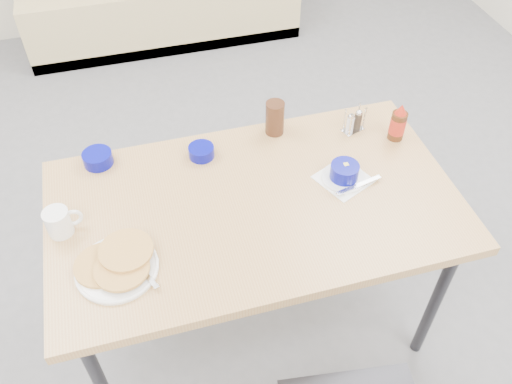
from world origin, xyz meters
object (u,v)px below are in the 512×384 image
object	(u,v)px
grits_setting	(344,174)
condiment_caddy	(354,123)
dining_table	(255,214)
syrup_bottle	(398,124)
pancake_plate	(117,265)
butter_bowl	(201,152)
coffee_mug	(59,222)
amber_tumbler	(275,118)
creamer_bowl	(98,158)

from	to	relation	value
grits_setting	condiment_caddy	bearing A→B (deg)	60.64
dining_table	syrup_bottle	size ratio (longest dim) A/B	8.94
dining_table	condiment_caddy	size ratio (longest dim) A/B	13.68
dining_table	pancake_plate	size ratio (longest dim) A/B	5.51
dining_table	butter_bowl	distance (m)	0.32
syrup_bottle	pancake_plate	bearing A→B (deg)	-162.96
coffee_mug	syrup_bottle	distance (m)	1.25
amber_tumbler	syrup_bottle	distance (m)	0.46
coffee_mug	condiment_caddy	xyz separation A→B (m)	(1.11, 0.22, -0.01)
syrup_bottle	butter_bowl	bearing A→B (deg)	172.48
coffee_mug	syrup_bottle	bearing A→B (deg)	6.26
coffee_mug	grits_setting	world-z (taller)	coffee_mug
dining_table	condiment_caddy	xyz separation A→B (m)	(0.47, 0.27, 0.10)
pancake_plate	dining_table	bearing A→B (deg)	17.82
pancake_plate	syrup_bottle	world-z (taller)	syrup_bottle
dining_table	condiment_caddy	distance (m)	0.55
pancake_plate	creamer_bowl	bearing A→B (deg)	92.31
dining_table	pancake_plate	distance (m)	0.51
condiment_caddy	butter_bowl	bearing A→B (deg)	160.19
dining_table	condiment_caddy	bearing A→B (deg)	29.38
amber_tumbler	grits_setting	bearing A→B (deg)	-63.30
grits_setting	amber_tumbler	size ratio (longest dim) A/B	1.73
dining_table	grits_setting	world-z (taller)	grits_setting
pancake_plate	amber_tumbler	xyz separation A→B (m)	(0.65, 0.49, 0.05)
dining_table	pancake_plate	xyz separation A→B (m)	(-0.48, -0.15, 0.08)
coffee_mug	pancake_plate	bearing A→B (deg)	-51.44
coffee_mug	creamer_bowl	distance (m)	0.33
creamer_bowl	condiment_caddy	size ratio (longest dim) A/B	1.05
amber_tumbler	pancake_plate	bearing A→B (deg)	-142.98
syrup_bottle	condiment_caddy	bearing A→B (deg)	148.14
coffee_mug	butter_bowl	size ratio (longest dim) A/B	1.27
butter_bowl	condiment_caddy	bearing A→B (deg)	-1.10
coffee_mug	amber_tumbler	world-z (taller)	amber_tumbler
condiment_caddy	amber_tumbler	bearing A→B (deg)	147.65
pancake_plate	amber_tumbler	world-z (taller)	amber_tumbler
condiment_caddy	syrup_bottle	world-z (taller)	syrup_bottle
pancake_plate	syrup_bottle	bearing A→B (deg)	17.04
butter_bowl	syrup_bottle	bearing A→B (deg)	-7.52
coffee_mug	grits_setting	xyz separation A→B (m)	(0.97, -0.02, -0.02)
condiment_caddy	syrup_bottle	distance (m)	0.17
creamer_bowl	condiment_caddy	world-z (taller)	condiment_caddy
amber_tumbler	condiment_caddy	size ratio (longest dim) A/B	1.33
butter_bowl	amber_tumbler	distance (m)	0.31
syrup_bottle	coffee_mug	bearing A→B (deg)	-173.74
amber_tumbler	dining_table	bearing A→B (deg)	-117.16
pancake_plate	creamer_bowl	size ratio (longest dim) A/B	2.37
pancake_plate	butter_bowl	bearing A→B (deg)	50.83
creamer_bowl	butter_bowl	world-z (taller)	creamer_bowl
creamer_bowl	amber_tumbler	distance (m)	0.67
amber_tumbler	condiment_caddy	bearing A→B (deg)	-13.65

